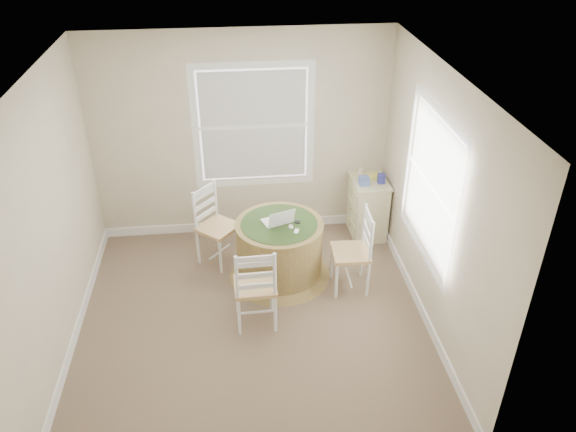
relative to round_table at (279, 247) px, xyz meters
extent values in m
cube|color=#77644B|center=(-0.36, -0.75, -0.40)|extent=(3.60, 3.60, 0.02)
cube|color=white|center=(-0.36, -0.75, 2.22)|extent=(3.60, 3.60, 0.02)
cube|color=#BFB097|center=(-0.36, 1.06, 0.91)|extent=(3.60, 0.02, 2.60)
cube|color=#BFB097|center=(-0.36, -2.56, 0.91)|extent=(3.60, 0.02, 2.60)
cube|color=#BFB097|center=(-2.17, -0.75, 0.91)|extent=(0.02, 3.60, 2.60)
cube|color=#BFB097|center=(1.45, -0.75, 0.91)|extent=(0.02, 3.60, 2.60)
cube|color=white|center=(-0.36, 1.04, -0.33)|extent=(3.60, 0.02, 0.12)
cube|color=white|center=(-2.15, -0.75, -0.33)|extent=(0.02, 3.60, 0.12)
cube|color=white|center=(1.43, -0.75, -0.33)|extent=(0.02, 3.60, 0.12)
cylinder|color=olive|center=(0.00, 0.00, 0.00)|extent=(0.97, 0.97, 0.63)
cone|color=olive|center=(0.00, 0.00, -0.35)|extent=(1.17, 1.17, 0.07)
cylinder|color=olive|center=(0.00, 0.00, 0.30)|extent=(0.99, 0.99, 0.03)
cylinder|color=#31481F|center=(0.00, 0.00, 0.32)|extent=(0.86, 0.86, 0.01)
cone|color=#31481F|center=(0.00, 0.00, 0.26)|extent=(0.95, 0.95, 0.10)
cube|color=white|center=(-0.02, 0.05, 0.32)|extent=(0.36, 0.31, 0.02)
cube|color=silver|center=(-0.02, 0.05, 0.33)|extent=(0.28, 0.20, 0.00)
cube|color=black|center=(0.02, -0.07, 0.43)|extent=(0.31, 0.16, 0.20)
ellipsoid|color=white|center=(0.12, -0.09, 0.33)|extent=(0.08, 0.10, 0.03)
cube|color=#B7BABF|center=(0.17, -0.18, 0.32)|extent=(0.07, 0.10, 0.02)
cube|color=black|center=(0.20, 0.00, 0.32)|extent=(0.07, 0.07, 0.02)
cube|color=beige|center=(1.20, 0.77, -0.01)|extent=(0.42, 0.56, 0.76)
cube|color=beige|center=(1.20, 0.77, 0.38)|extent=(0.45, 0.59, 0.02)
cube|color=beige|center=(0.99, 0.76, -0.24)|extent=(0.02, 0.47, 0.16)
cube|color=beige|center=(0.99, 0.76, 0.00)|extent=(0.02, 0.47, 0.16)
cube|color=beige|center=(0.99, 0.76, 0.22)|extent=(0.02, 0.47, 0.16)
cube|color=#4F6AB5|center=(1.10, 0.67, 0.44)|extent=(0.12, 0.12, 0.10)
cube|color=#DFD74E|center=(1.24, 0.80, 0.42)|extent=(0.15, 0.10, 0.06)
cube|color=#34369C|center=(1.32, 0.69, 0.45)|extent=(0.08, 0.08, 0.12)
cylinder|color=beige|center=(1.12, 0.93, 0.44)|extent=(0.07, 0.07, 0.09)
camera|label=1|loc=(-0.47, -5.25, 3.63)|focal=35.00mm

